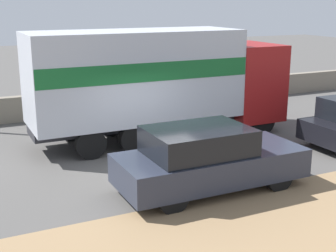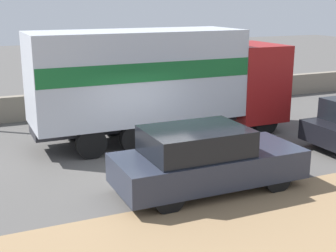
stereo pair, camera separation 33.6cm
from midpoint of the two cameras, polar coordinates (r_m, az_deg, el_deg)
The scene contains 4 objects.
ground_plane at distance 12.25m, azimuth 0.23°, elevation -6.01°, with size 80.00×80.00×0.00m, color #514F4C.
stone_wall_backdrop at distance 18.91m, azimuth -9.15°, elevation 2.86°, with size 60.00×0.35×0.96m.
box_truck at distance 14.98m, azimuth -0.54°, elevation 5.91°, with size 8.39×2.44×3.53m.
car_hatchback at distance 11.08m, azimuth 5.41°, elevation -4.06°, with size 4.53×1.84×1.57m.
Camera 2 is at (-4.56, -10.49, 4.38)m, focal length 50.00 mm.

